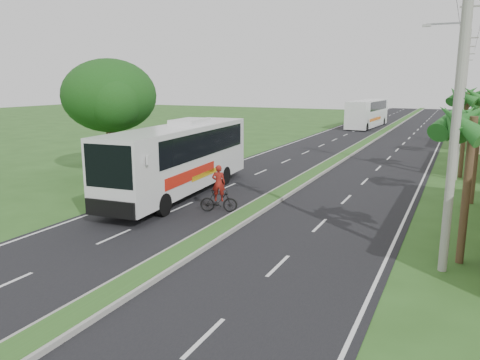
% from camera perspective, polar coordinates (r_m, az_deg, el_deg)
% --- Properties ---
extents(ground, '(180.00, 180.00, 0.00)m').
position_cam_1_polar(ground, '(17.50, -6.22, -8.53)').
color(ground, '#2D531E').
rests_on(ground, ground).
extents(road_asphalt, '(14.00, 160.00, 0.02)m').
position_cam_1_polar(road_asphalt, '(35.52, 10.94, 1.86)').
color(road_asphalt, black).
rests_on(road_asphalt, ground).
extents(median_strip, '(1.20, 160.00, 0.18)m').
position_cam_1_polar(median_strip, '(35.51, 10.95, 2.00)').
color(median_strip, gray).
rests_on(median_strip, ground).
extents(lane_edge_left, '(0.12, 160.00, 0.01)m').
position_cam_1_polar(lane_edge_left, '(37.73, 1.05, 2.64)').
color(lane_edge_left, silver).
rests_on(lane_edge_left, ground).
extents(lane_edge_right, '(0.12, 160.00, 0.01)m').
position_cam_1_polar(lane_edge_right, '(34.50, 21.75, 0.90)').
color(lane_edge_right, silver).
rests_on(lane_edge_right, ground).
extents(palm_verge_a, '(2.40, 2.40, 5.45)m').
position_cam_1_polar(palm_verge_a, '(16.95, 26.57, 6.09)').
color(palm_verge_a, '#473321').
rests_on(palm_verge_a, ground).
extents(palm_verge_b, '(2.40, 2.40, 5.05)m').
position_cam_1_polar(palm_verge_b, '(25.96, 27.18, 6.79)').
color(palm_verge_b, '#473321').
rests_on(palm_verge_b, ground).
extents(palm_verge_c, '(2.40, 2.40, 5.85)m').
position_cam_1_polar(palm_verge_c, '(32.91, 26.00, 9.06)').
color(palm_verge_c, '#473321').
rests_on(palm_verge_c, ground).
extents(palm_verge_d, '(2.40, 2.40, 5.25)m').
position_cam_1_polar(palm_verge_d, '(41.93, 26.62, 8.58)').
color(palm_verge_d, '#473321').
rests_on(palm_verge_d, ground).
extents(shade_tree, '(6.30, 6.00, 7.54)m').
position_cam_1_polar(shade_tree, '(31.73, -15.75, 9.57)').
color(shade_tree, '#473321').
rests_on(shade_tree, ground).
extents(utility_pole_a, '(1.60, 0.28, 11.00)m').
position_cam_1_polar(utility_pole_a, '(15.90, 25.10, 9.30)').
color(utility_pole_a, gray).
rests_on(utility_pole_a, ground).
extents(utility_pole_b, '(3.20, 0.28, 12.00)m').
position_cam_1_polar(utility_pole_b, '(31.90, 25.59, 11.08)').
color(utility_pole_b, gray).
rests_on(utility_pole_b, ground).
extents(utility_pole_c, '(1.60, 0.28, 11.00)m').
position_cam_1_polar(utility_pole_c, '(51.90, 25.72, 10.32)').
color(utility_pole_c, gray).
rests_on(utility_pole_c, ground).
extents(utility_pole_d, '(1.60, 0.28, 10.50)m').
position_cam_1_polar(utility_pole_d, '(71.90, 25.78, 10.24)').
color(utility_pole_d, gray).
rests_on(utility_pole_d, ground).
extents(coach_bus_main, '(3.59, 12.69, 4.05)m').
position_cam_1_polar(coach_bus_main, '(25.45, -7.24, 3.09)').
color(coach_bus_main, silver).
rests_on(coach_bus_main, ground).
extents(coach_bus_far, '(3.42, 12.50, 3.60)m').
position_cam_1_polar(coach_bus_far, '(65.86, 15.29, 8.00)').
color(coach_bus_far, white).
rests_on(coach_bus_far, ground).
extents(motorcyclist, '(1.84, 1.10, 2.28)m').
position_cam_1_polar(motorcyclist, '(22.11, -2.61, -1.89)').
color(motorcyclist, black).
rests_on(motorcyclist, ground).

